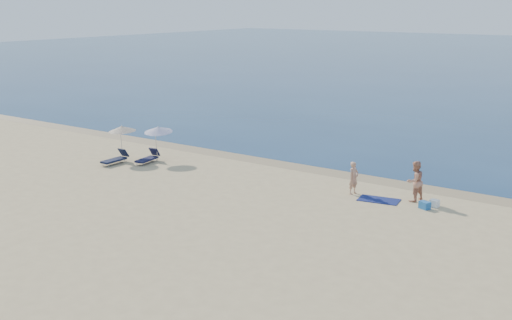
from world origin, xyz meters
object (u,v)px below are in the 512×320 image
at_px(person_left, 354,178).
at_px(person_right, 415,181).
at_px(umbrella_near, 158,129).
at_px(blue_cooler, 425,205).

xyz_separation_m(person_left, person_right, (2.89, 0.59, 0.17)).
height_order(person_left, umbrella_near, umbrella_near).
height_order(person_left, person_right, person_right).
relative_size(person_left, blue_cooler, 3.38).
bearing_deg(person_right, person_left, -54.49).
bearing_deg(umbrella_near, person_right, -13.66).
xyz_separation_m(person_right, umbrella_near, (-15.44, -1.07, 0.91)).
relative_size(person_left, umbrella_near, 0.75).
bearing_deg(blue_cooler, person_right, 159.71).
bearing_deg(umbrella_near, person_left, -15.44).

